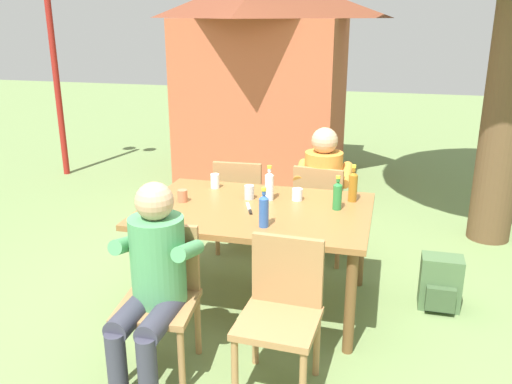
{
  "coord_description": "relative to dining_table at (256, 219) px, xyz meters",
  "views": [
    {
      "loc": [
        0.89,
        -3.5,
        2.06
      ],
      "look_at": [
        0.0,
        0.0,
        0.87
      ],
      "focal_mm": 37.93,
      "sensor_mm": 36.0,
      "label": 1
    }
  ],
  "objects": [
    {
      "name": "chair_near_right",
      "position": [
        0.37,
        -0.85,
        -0.18
      ],
      "size": [
        0.46,
        0.46,
        0.87
      ],
      "color": "#A37547",
      "rests_on": "ground_plane"
    },
    {
      "name": "ground_plane",
      "position": [
        0.0,
        0.0,
        -0.67
      ],
      "size": [
        24.0,
        24.0,
        0.0
      ],
      "primitive_type": "plane",
      "color": "#6B844C"
    },
    {
      "name": "cup_white",
      "position": [
        -0.43,
        0.37,
        0.14
      ],
      "size": [
        0.07,
        0.07,
        0.11
      ],
      "primitive_type": "cylinder",
      "color": "white",
      "rests_on": "dining_table"
    },
    {
      "name": "bottle_blue",
      "position": [
        0.14,
        -0.33,
        0.2
      ],
      "size": [
        0.06,
        0.06,
        0.27
      ],
      "color": "#2D56A3",
      "rests_on": "dining_table"
    },
    {
      "name": "lamp_post",
      "position": [
        -3.35,
        2.71,
        1.34
      ],
      "size": [
        0.56,
        0.2,
        2.83
      ],
      "color": "maroon",
      "rests_on": "ground_plane"
    },
    {
      "name": "bottle_amber",
      "position": [
        0.65,
        0.32,
        0.2
      ],
      "size": [
        0.06,
        0.06,
        0.28
      ],
      "color": "#996019",
      "rests_on": "dining_table"
    },
    {
      "name": "cup_glass",
      "position": [
        0.25,
        0.24,
        0.13
      ],
      "size": [
        0.08,
        0.08,
        0.09
      ],
      "primitive_type": "cylinder",
      "color": "silver",
      "rests_on": "dining_table"
    },
    {
      "name": "cup_terracotta",
      "position": [
        -0.56,
        -0.0,
        0.13
      ],
      "size": [
        0.07,
        0.07,
        0.09
      ],
      "primitive_type": "cylinder",
      "color": "#BC6B47",
      "rests_on": "dining_table"
    },
    {
      "name": "person_in_white_shirt",
      "position": [
        0.36,
        0.96,
        -0.01
      ],
      "size": [
        0.47,
        0.61,
        1.18
      ],
      "color": "orange",
      "rests_on": "ground_plane"
    },
    {
      "name": "backpack_by_near_side",
      "position": [
        1.33,
        0.25,
        -0.48
      ],
      "size": [
        0.29,
        0.25,
        0.4
      ],
      "color": "#47663D",
      "rests_on": "ground_plane"
    },
    {
      "name": "cup_steel",
      "position": [
        -0.1,
        0.18,
        0.13
      ],
      "size": [
        0.07,
        0.07,
        0.11
      ],
      "primitive_type": "cylinder",
      "color": "#B2B7BC",
      "rests_on": "dining_table"
    },
    {
      "name": "person_in_plaid_shirt",
      "position": [
        -0.36,
        -0.96,
        -0.01
      ],
      "size": [
        0.47,
        0.61,
        1.18
      ],
      "color": "#4C935B",
      "rests_on": "ground_plane"
    },
    {
      "name": "chair_far_right",
      "position": [
        0.35,
        0.85,
        -0.18
      ],
      "size": [
        0.49,
        0.49,
        0.87
      ],
      "color": "#A37547",
      "rests_on": "ground_plane"
    },
    {
      "name": "bottle_clear",
      "position": [
        0.05,
        0.2,
        0.2
      ],
      "size": [
        0.06,
        0.06,
        0.26
      ],
      "color": "white",
      "rests_on": "dining_table"
    },
    {
      "name": "bottle_green",
      "position": [
        0.56,
        0.12,
        0.19
      ],
      "size": [
        0.06,
        0.06,
        0.25
      ],
      "color": "#287A38",
      "rests_on": "dining_table"
    },
    {
      "name": "chair_near_left",
      "position": [
        -0.37,
        -0.85,
        -0.18
      ],
      "size": [
        0.49,
        0.49,
        0.87
      ],
      "color": "#A37547",
      "rests_on": "ground_plane"
    },
    {
      "name": "dining_table",
      "position": [
        0.0,
        0.0,
        0.0
      ],
      "size": [
        1.61,
        1.1,
        0.75
      ],
      "color": "olive",
      "rests_on": "ground_plane"
    },
    {
      "name": "chair_far_left",
      "position": [
        -0.36,
        0.85,
        -0.18
      ],
      "size": [
        0.46,
        0.46,
        0.87
      ],
      "color": "#A37547",
      "rests_on": "ground_plane"
    },
    {
      "name": "brick_kiosk",
      "position": [
        -0.73,
        3.34,
        0.68
      ],
      "size": [
        2.2,
        2.13,
        2.57
      ],
      "color": "#B25638",
      "rests_on": "ground_plane"
    },
    {
      "name": "table_knife",
      "position": [
        -0.04,
        -0.05,
        0.09
      ],
      "size": [
        0.11,
        0.23,
        0.01
      ],
      "color": "silver",
      "rests_on": "dining_table"
    }
  ]
}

